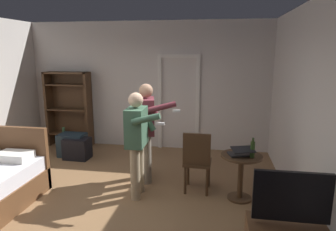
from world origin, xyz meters
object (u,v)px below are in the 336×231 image
(laptop, at_px, (241,152))
(suitcase_small, at_px, (77,148))
(bookshelf, at_px, (69,106))
(suitcase_dark, at_px, (72,145))
(wooden_chair, at_px, (197,160))
(person_striped_shirt, at_px, (147,125))
(bottle_on_table, at_px, (253,149))
(side_table, at_px, (241,170))
(person_blue_shirt, at_px, (137,137))

(laptop, bearing_deg, suitcase_small, 158.46)
(bookshelf, distance_m, suitcase_dark, 1.09)
(wooden_chair, relative_size, person_striped_shirt, 0.59)
(suitcase_dark, bearing_deg, person_striped_shirt, -25.47)
(bottle_on_table, distance_m, person_striped_shirt, 1.76)
(laptop, bearing_deg, bookshelf, 150.42)
(bottle_on_table, bearing_deg, suitcase_small, 158.81)
(laptop, height_order, suitcase_small, laptop)
(side_table, xyz_separation_m, suitcase_dark, (-3.39, 1.37, -0.23))
(bottle_on_table, relative_size, suitcase_dark, 0.54)
(person_striped_shirt, height_order, suitcase_small, person_striped_shirt)
(laptop, distance_m, wooden_chair, 0.69)
(suitcase_dark, relative_size, suitcase_small, 1.07)
(laptop, xyz_separation_m, wooden_chair, (-0.64, 0.16, -0.21))
(wooden_chair, bearing_deg, side_table, -9.81)
(side_table, height_order, laptop, laptop)
(bookshelf, bearing_deg, wooden_chair, -32.40)
(person_striped_shirt, relative_size, suitcase_dark, 3.08)
(bottle_on_table, height_order, suitcase_dark, bottle_on_table)
(bottle_on_table, xyz_separation_m, suitcase_small, (-3.35, 1.30, -0.60))
(side_table, relative_size, suitcase_dark, 1.29)
(bottle_on_table, distance_m, suitcase_dark, 3.86)
(laptop, relative_size, person_blue_shirt, 0.25)
(bookshelf, distance_m, side_table, 4.36)
(person_blue_shirt, distance_m, suitcase_dark, 2.48)
(bookshelf, height_order, bottle_on_table, bookshelf)
(side_table, bearing_deg, person_striped_shirt, 163.75)
(wooden_chair, distance_m, suitcase_dark, 3.03)
(suitcase_small, bearing_deg, bookshelf, 125.45)
(laptop, relative_size, bottle_on_table, 1.40)
(laptop, height_order, bottle_on_table, bottle_on_table)
(suitcase_dark, height_order, suitcase_small, suitcase_dark)
(side_table, distance_m, suitcase_small, 3.44)
(bookshelf, height_order, suitcase_dark, bookshelf)
(wooden_chair, bearing_deg, bookshelf, 147.60)
(suitcase_small, bearing_deg, bottle_on_table, -18.99)
(wooden_chair, relative_size, suitcase_dark, 1.82)
(side_table, bearing_deg, person_blue_shirt, -175.21)
(person_blue_shirt, bearing_deg, laptop, 3.31)
(person_blue_shirt, height_order, suitcase_dark, person_blue_shirt)
(bookshelf, distance_m, bottle_on_table, 4.50)
(bookshelf, xyz_separation_m, person_striped_shirt, (2.26, -1.65, 0.03))
(person_blue_shirt, bearing_deg, suitcase_small, 141.01)
(person_blue_shirt, relative_size, suitcase_small, 3.15)
(side_table, xyz_separation_m, laptop, (-0.02, -0.04, 0.28))
(side_table, height_order, person_striped_shirt, person_striped_shirt)
(laptop, xyz_separation_m, suitcase_dark, (-3.38, 1.41, -0.51))
(bookshelf, height_order, person_blue_shirt, bookshelf)
(bookshelf, xyz_separation_m, suitcase_small, (0.58, -0.88, -0.72))
(person_blue_shirt, bearing_deg, side_table, 4.79)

